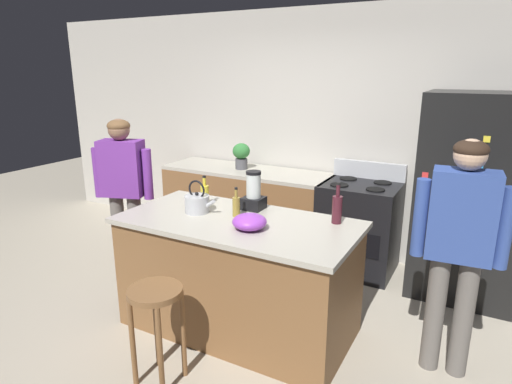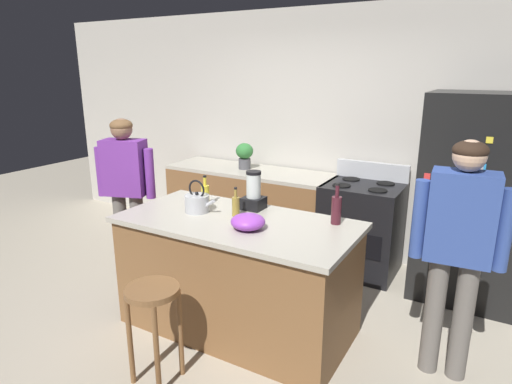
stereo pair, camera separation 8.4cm
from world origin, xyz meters
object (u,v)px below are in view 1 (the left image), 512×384
(kitchen_island, at_px, (238,275))
(blender_appliance, at_px, (254,193))
(bottle_soda, at_px, (205,194))
(bottle_wine, at_px, (337,208))
(refrigerator, at_px, (470,198))
(stove_range, at_px, (358,227))
(tea_kettle, at_px, (197,203))
(bar_stool, at_px, (156,310))
(mixing_bowl, at_px, (249,222))
(person_by_island_left, at_px, (124,185))
(bottle_vinegar, at_px, (236,206))
(potted_plant, at_px, (241,154))
(person_by_sink_right, at_px, (459,238))

(kitchen_island, xyz_separation_m, blender_appliance, (-0.03, 0.30, 0.60))
(bottle_soda, bearing_deg, bottle_wine, 4.87)
(refrigerator, bearing_deg, stove_range, 178.59)
(bottle_wine, bearing_deg, kitchen_island, -156.52)
(blender_appliance, relative_size, tea_kettle, 1.17)
(kitchen_island, distance_m, bottle_wine, 0.95)
(refrigerator, relative_size, bar_stool, 2.71)
(blender_appliance, height_order, mixing_bowl, blender_appliance)
(kitchen_island, bearing_deg, bottle_soda, 155.42)
(person_by_island_left, xyz_separation_m, bottle_soda, (0.95, -0.01, 0.05))
(bar_stool, xyz_separation_m, bottle_wine, (0.83, 1.11, 0.52))
(person_by_island_left, height_order, bottle_soda, person_by_island_left)
(blender_appliance, distance_m, bottle_soda, 0.43)
(refrigerator, distance_m, bottle_wine, 1.48)
(kitchen_island, bearing_deg, bar_stool, -99.96)
(kitchen_island, relative_size, bottle_soda, 7.27)
(bottle_soda, bearing_deg, bottle_vinegar, -18.14)
(bar_stool, distance_m, potted_plant, 2.54)
(kitchen_island, height_order, bottle_vinegar, bottle_vinegar)
(bar_stool, bearing_deg, stove_range, 73.58)
(potted_plant, relative_size, blender_appliance, 0.93)
(person_by_sink_right, bearing_deg, blender_appliance, 177.55)
(refrigerator, height_order, tea_kettle, refrigerator)
(blender_appliance, xyz_separation_m, tea_kettle, (-0.36, -0.29, -0.06))
(bottle_wine, bearing_deg, person_by_sink_right, -4.33)
(blender_appliance, relative_size, bottle_vinegar, 1.36)
(person_by_sink_right, bearing_deg, person_by_island_left, -179.60)
(stove_range, height_order, person_by_island_left, person_by_island_left)
(kitchen_island, bearing_deg, stove_range, 70.30)
(person_by_sink_right, xyz_separation_m, bottle_vinegar, (-1.60, -0.16, 0.02))
(blender_appliance, relative_size, bottle_wine, 1.02)
(stove_range, relative_size, person_by_sink_right, 0.68)
(bottle_wine, bearing_deg, bar_stool, -126.95)
(refrigerator, distance_m, person_by_sink_right, 1.26)
(bar_stool, relative_size, bottle_vinegar, 2.93)
(bottle_vinegar, bearing_deg, bottle_soda, 161.86)
(person_by_island_left, relative_size, bar_stool, 2.34)
(bar_stool, relative_size, bottle_wine, 2.19)
(person_by_island_left, relative_size, bottle_soda, 6.32)
(person_by_sink_right, height_order, bottle_soda, person_by_sink_right)
(bottle_wine, bearing_deg, refrigerator, 54.57)
(person_by_island_left, relative_size, potted_plant, 5.39)
(bottle_vinegar, xyz_separation_m, mixing_bowl, (0.23, -0.20, -0.03))
(mixing_bowl, bearing_deg, stove_range, 77.50)
(refrigerator, xyz_separation_m, blender_appliance, (-1.57, -1.20, 0.13))
(mixing_bowl, bearing_deg, blender_appliance, 115.35)
(person_by_sink_right, xyz_separation_m, potted_plant, (-2.42, 1.31, 0.11))
(potted_plant, distance_m, bottle_vinegar, 1.69)
(potted_plant, bearing_deg, bottle_wine, -38.58)
(bottle_vinegar, height_order, bottle_wine, bottle_wine)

